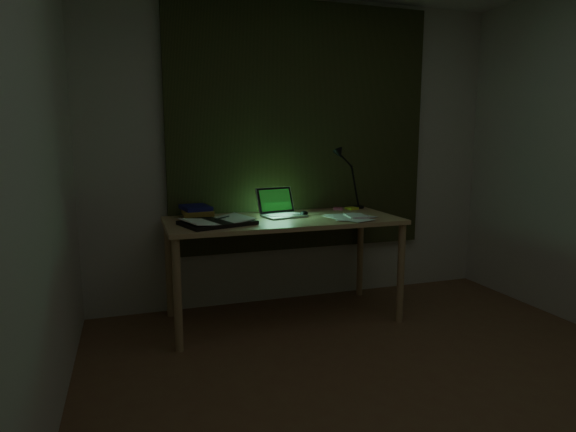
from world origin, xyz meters
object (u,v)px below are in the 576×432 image
open_textbook (217,222)px  desk (283,269)px  loose_papers (349,216)px  book_stack (197,212)px  desk_lamp (359,180)px  laptop (284,202)px

open_textbook → desk: bearing=-5.3°
open_textbook → loose_papers: bearing=-17.9°
book_stack → loose_papers: (1.09, -0.31, -0.04)m
book_stack → desk_lamp: size_ratio=0.52×
desk → loose_papers: loose_papers is taller
laptop → loose_papers: laptop is taller
desk → open_textbook: size_ratio=3.67×
book_stack → loose_papers: bearing=-16.0°
loose_papers → desk_lamp: (0.29, 0.42, 0.23)m
book_stack → desk_lamp: 1.40m
open_textbook → loose_papers: open_textbook is taller
desk → book_stack: (-0.61, 0.19, 0.44)m
loose_papers → desk_lamp: size_ratio=0.68×
open_textbook → loose_papers: 1.00m
loose_papers → laptop: bearing=158.2°
desk → desk_lamp: (0.77, 0.30, 0.64)m
desk → open_textbook: 0.66m
book_stack → loose_papers: size_ratio=0.77×
book_stack → loose_papers: 1.14m
laptop → book_stack: 0.65m
book_stack → laptop: bearing=-11.6°
book_stack → desk_lamp: (1.38, 0.11, 0.19)m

